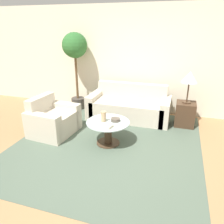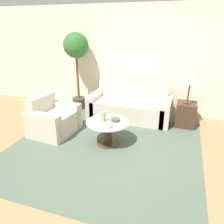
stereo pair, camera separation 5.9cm
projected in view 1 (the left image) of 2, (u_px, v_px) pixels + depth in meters
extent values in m
plane|color=#9E754C|center=(98.00, 163.00, 3.58)|extent=(14.00, 14.00, 0.00)
cube|color=beige|center=(134.00, 60.00, 5.43)|extent=(10.00, 0.06, 2.60)
cube|color=#4C5B4C|center=(108.00, 143.00, 4.19)|extent=(3.40, 3.61, 0.01)
cube|color=beige|center=(129.00, 110.00, 5.24)|extent=(1.72, 0.84, 0.44)
cube|color=beige|center=(132.00, 99.00, 5.47)|extent=(1.72, 0.18, 0.80)
cube|color=beige|center=(95.00, 104.00, 5.46)|extent=(0.20, 0.84, 0.55)
cube|color=beige|center=(165.00, 111.00, 4.98)|extent=(0.20, 0.84, 0.55)
cube|color=beige|center=(54.00, 123.00, 4.52)|extent=(0.83, 0.79, 0.44)
cube|color=beige|center=(42.00, 114.00, 4.56)|extent=(0.24, 0.74, 0.77)
cube|color=beige|center=(43.00, 128.00, 4.19)|extent=(0.79, 0.27, 0.55)
cube|color=beige|center=(64.00, 115.00, 4.81)|extent=(0.79, 0.27, 0.55)
cylinder|color=#422D1E|center=(108.00, 143.00, 4.19)|extent=(0.44, 0.44, 0.02)
cylinder|color=#422D1E|center=(108.00, 133.00, 4.11)|extent=(0.14, 0.14, 0.43)
cylinder|color=#B2C6C6|center=(108.00, 122.00, 4.03)|extent=(0.81, 0.81, 0.02)
cube|color=#422D1E|center=(185.00, 114.00, 4.86)|extent=(0.42, 0.42, 0.54)
cylinder|color=#422D1E|center=(187.00, 102.00, 4.75)|extent=(0.18, 0.18, 0.02)
cylinder|color=#422D1E|center=(188.00, 92.00, 4.67)|extent=(0.03, 0.03, 0.43)
cone|color=white|center=(190.00, 77.00, 4.55)|extent=(0.35, 0.35, 0.23)
cylinder|color=#3D3833|center=(78.00, 103.00, 5.92)|extent=(0.35, 0.35, 0.29)
cylinder|color=brown|center=(77.00, 76.00, 5.65)|extent=(0.06, 0.06, 1.19)
sphere|color=#2D662D|center=(75.00, 45.00, 5.37)|extent=(0.62, 0.62, 0.62)
cylinder|color=tan|center=(103.00, 117.00, 4.01)|extent=(0.09, 0.09, 0.19)
cylinder|color=brown|center=(115.00, 120.00, 4.04)|extent=(0.17, 0.17, 0.06)
cube|color=beige|center=(107.00, 126.00, 3.79)|extent=(0.20, 0.18, 0.05)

